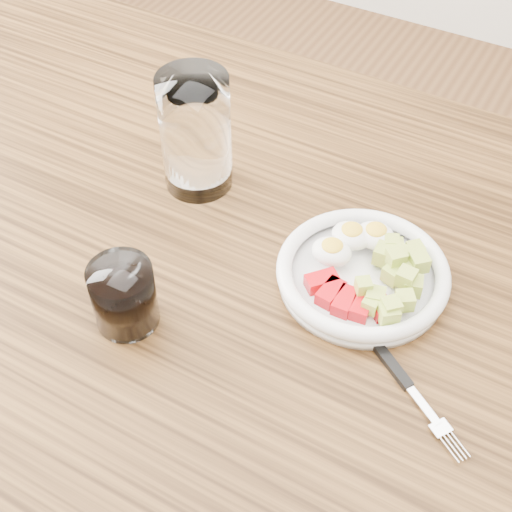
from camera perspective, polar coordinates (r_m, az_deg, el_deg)
The scene contains 5 objects.
dining_table at distance 0.89m, azimuth 0.25°, elevation -6.32°, with size 1.50×0.90×0.77m.
bowl at distance 0.81m, azimuth 8.59°, elevation -1.21°, with size 0.20×0.20×0.05m.
fork at distance 0.75m, azimuth 11.38°, elevation -9.27°, with size 0.15×0.10×0.01m.
water_glass at distance 0.89m, azimuth -4.85°, elevation 9.77°, with size 0.09×0.09×0.16m, color white.
coffee_glass at distance 0.77m, azimuth -10.53°, elevation -3.18°, with size 0.07×0.07×0.08m.
Camera 1 is at (0.25, -0.46, 1.39)m, focal length 50.00 mm.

